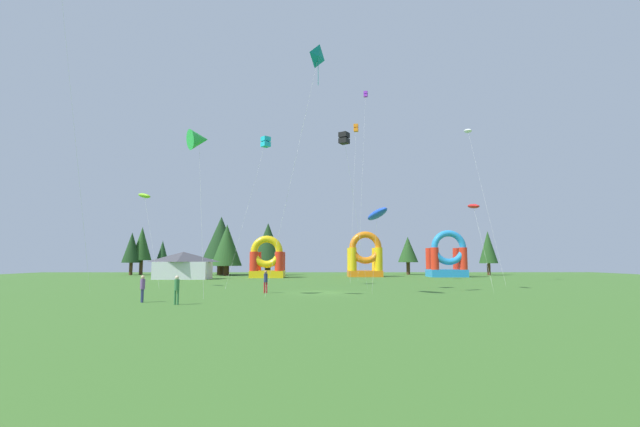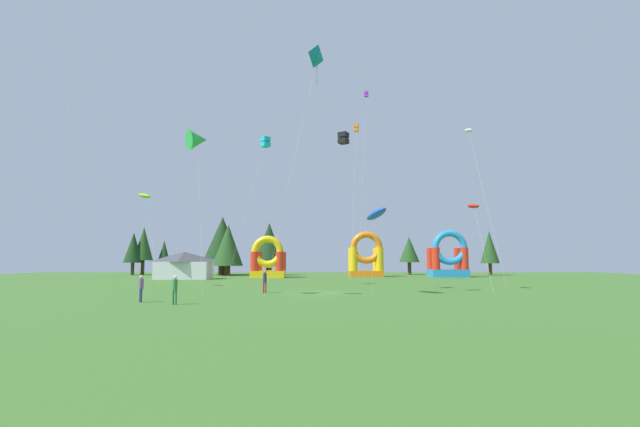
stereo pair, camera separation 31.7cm
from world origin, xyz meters
TOP-DOWN VIEW (x-y plane):
  - ground_plane at (0.00, 0.00)m, footprint 120.00×120.00m
  - kite_red_parafoil at (14.41, 4.09)m, footprint 1.00×4.24m
  - kite_purple_box at (6.85, 26.22)m, footprint 2.32×6.84m
  - kite_green_delta at (-9.34, -4.18)m, footprint 2.24×2.63m
  - kite_lime_parafoil at (-17.94, 7.53)m, footprint 3.68×3.08m
  - kite_orange_box at (4.79, 19.75)m, footprint 1.69×6.25m
  - kite_teal_diamond at (-0.20, -3.55)m, footprint 4.67×1.41m
  - kite_black_box at (2.11, 1.94)m, footprint 2.96×4.45m
  - kite_white_parafoil at (18.87, 17.61)m, footprint 1.14×9.04m
  - kite_blue_parafoil at (4.54, -1.55)m, footprint 2.06×3.21m
  - kite_cyan_box at (-5.77, 8.40)m, footprint 3.90×3.40m
  - person_far_side at (-8.97, -9.61)m, footprint 0.31×0.31m
  - person_midfield at (-11.66, -8.09)m, footprint 0.42×0.42m
  - person_near_camera at (-4.60, -0.13)m, footprint 0.34×0.34m
  - inflatable_yellow_castle at (-7.95, 31.01)m, footprint 5.13×4.74m
  - inflatable_blue_arch at (20.38, 33.43)m, footprint 5.74×4.48m
  - inflatable_orange_dome at (7.40, 34.67)m, footprint 5.43×4.63m
  - festival_tent at (-19.37, 26.14)m, footprint 7.42×4.15m
  - tree_row_0 at (-33.69, 42.76)m, footprint 3.29×3.29m
  - tree_row_1 at (-32.37, 43.96)m, footprint 3.50×3.50m
  - tree_row_2 at (-29.22, 45.86)m, footprint 2.39×2.39m
  - tree_row_3 at (-17.92, 43.83)m, footprint 6.45×6.45m
  - tree_row_4 at (-16.09, 40.18)m, footprint 5.31×5.31m
  - tree_row_5 at (-9.06, 41.52)m, footprint 5.56×5.56m
  - tree_row_6 at (16.40, 44.46)m, footprint 3.68×3.68m
  - tree_row_7 at (30.22, 41.81)m, footprint 3.24×3.24m

SIDE VIEW (x-z plane):
  - ground_plane at x=0.00m, z-range 0.00..0.00m
  - person_midfield at x=-11.66m, z-range 0.16..1.90m
  - person_far_side at x=-8.97m, z-range 0.17..1.95m
  - person_near_camera at x=-4.60m, z-range 0.17..2.02m
  - festival_tent at x=-19.37m, z-range 0.00..3.85m
  - inflatable_yellow_castle at x=-7.95m, z-range -0.89..5.48m
  - inflatable_blue_arch at x=20.38m, z-range -1.00..6.38m
  - inflatable_orange_dome at x=7.40m, z-range -0.88..6.38m
  - tree_row_2 at x=-29.22m, z-range 0.97..7.27m
  - tree_row_6 at x=16.40m, z-range 1.08..8.04m
  - tree_row_0 at x=-33.69m, z-range 1.05..8.69m
  - tree_row_7 at x=30.22m, z-range 1.00..8.84m
  - tree_row_4 at x=-16.09m, z-range 0.81..9.68m
  - tree_row_5 at x=-9.06m, z-range 0.93..10.19m
  - tree_row_1 at x=-32.37m, z-range 1.25..9.95m
  - kite_blue_parafoil at x=4.54m, z-range 2.87..10.00m
  - tree_row_3 at x=-17.92m, z-range 1.34..11.94m
  - kite_red_parafoil at x=14.41m, z-range 3.69..11.83m
  - kite_lime_parafoil at x=-17.94m, z-range 4.37..14.07m
  - kite_green_delta at x=-9.34m, z-range 5.49..18.24m
  - kite_black_box at x=2.11m, z-range 6.58..20.80m
  - kite_cyan_box at x=-5.77m, z-range 7.26..22.89m
  - kite_teal_diamond at x=-0.20m, z-range 8.95..28.36m
  - kite_white_parafoil at x=18.87m, z-range 9.25..28.80m
  - kite_orange_box at x=4.79m, z-range 9.69..30.27m
  - kite_purple_box at x=6.85m, z-range 13.15..40.79m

